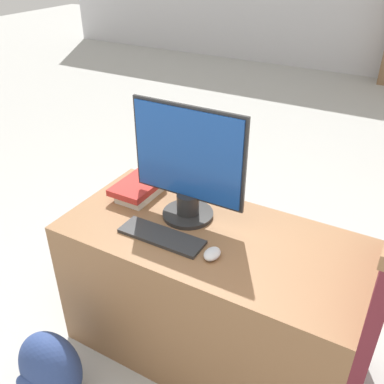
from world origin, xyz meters
The scene contains 7 objects.
desk centered at (0.00, 0.33, 0.37)m, with size 1.39×0.67×0.74m.
carrel_divider centered at (0.72, 0.33, 0.58)m, with size 0.07×0.66×1.13m.
monitor centered at (-0.17, 0.41, 1.01)m, with size 0.56×0.24×0.55m.
keyboard centered at (-0.18, 0.20, 0.75)m, with size 0.40×0.13×0.02m.
mouse centered at (0.07, 0.19, 0.76)m, with size 0.07×0.09×0.03m.
book_stack centered at (-0.48, 0.45, 0.78)m, with size 0.19×0.27×0.08m.
backpack centered at (-0.50, -0.29, 0.19)m, with size 0.32×0.26×0.39m.
Camera 1 is at (0.69, -1.06, 1.90)m, focal length 40.00 mm.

